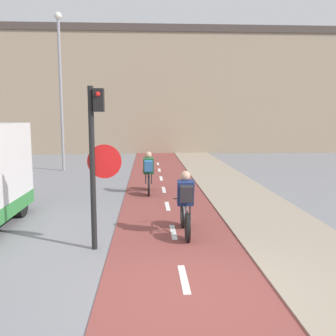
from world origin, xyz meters
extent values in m
plane|color=gray|center=(0.00, 0.00, 0.00)|extent=(120.00, 120.00, 0.00)
cube|color=brown|center=(0.00, 0.00, 0.01)|extent=(2.71, 60.00, 0.02)
cube|color=white|center=(0.00, 0.50, 0.02)|extent=(0.12, 1.10, 0.00)
cube|color=white|center=(0.00, 3.00, 0.02)|extent=(0.12, 1.10, 0.00)
cube|color=white|center=(0.00, 5.50, 0.02)|extent=(0.12, 1.10, 0.00)
cube|color=white|center=(0.00, 8.00, 0.02)|extent=(0.12, 1.10, 0.00)
cube|color=white|center=(0.00, 10.50, 0.02)|extent=(0.12, 1.10, 0.00)
cube|color=white|center=(0.00, 13.00, 0.02)|extent=(0.12, 1.10, 0.00)
cube|color=white|center=(0.00, 15.50, 0.02)|extent=(0.12, 1.10, 0.00)
cube|color=gray|center=(0.00, 24.09, 4.24)|extent=(60.00, 5.00, 8.48)
cube|color=#473D38|center=(0.00, 24.09, 8.73)|extent=(60.00, 5.20, 0.50)
cylinder|color=black|center=(-1.66, 2.05, 1.61)|extent=(0.11, 0.11, 3.23)
cube|color=black|center=(-1.50, 2.05, 2.96)|extent=(0.20, 0.20, 0.44)
sphere|color=red|center=(-1.50, 1.94, 3.07)|extent=(0.09, 0.09, 0.09)
cone|color=red|center=(-1.42, 2.04, 1.78)|extent=(0.67, 0.01, 0.67)
cone|color=silver|center=(-1.42, 2.05, 1.78)|extent=(0.60, 0.02, 0.60)
cylinder|color=gray|center=(-4.72, 13.30, 3.61)|extent=(0.14, 0.14, 7.22)
sphere|color=silver|center=(-4.72, 13.30, 7.32)|extent=(0.36, 0.36, 0.36)
cylinder|color=black|center=(0.26, 2.36, 0.31)|extent=(0.07, 0.63, 0.63)
cylinder|color=black|center=(0.26, 3.41, 0.31)|extent=(0.07, 0.63, 0.63)
cylinder|color=slate|center=(0.26, 3.08, 0.48)|extent=(0.04, 0.67, 0.39)
cylinder|color=slate|center=(0.26, 2.60, 0.50)|extent=(0.04, 0.35, 0.42)
cylinder|color=slate|center=(0.26, 2.92, 0.68)|extent=(0.04, 0.97, 0.07)
cylinder|color=slate|center=(0.26, 2.56, 0.31)|extent=(0.04, 0.40, 0.05)
cylinder|color=black|center=(0.26, 3.41, 0.71)|extent=(0.46, 0.03, 0.03)
cube|color=navy|center=(0.26, 2.81, 0.97)|extent=(0.36, 0.31, 0.59)
sphere|color=tan|center=(0.26, 2.85, 1.35)|extent=(0.22, 0.22, 0.22)
cylinder|color=#232328|center=(0.16, 2.77, 0.55)|extent=(0.04, 0.07, 0.40)
cylinder|color=#232328|center=(0.36, 2.77, 0.55)|extent=(0.04, 0.07, 0.40)
cube|color=#28282D|center=(0.26, 2.63, 0.99)|extent=(0.28, 0.23, 0.39)
cylinder|color=black|center=(-0.55, 7.02, 0.31)|extent=(0.07, 0.63, 0.63)
cylinder|color=black|center=(-0.55, 8.04, 0.31)|extent=(0.07, 0.63, 0.63)
cylinder|color=black|center=(-0.55, 7.72, 0.48)|extent=(0.04, 0.65, 0.39)
cylinder|color=black|center=(-0.55, 7.26, 0.49)|extent=(0.04, 0.33, 0.41)
cylinder|color=black|center=(-0.55, 7.57, 0.67)|extent=(0.04, 0.94, 0.07)
cylinder|color=black|center=(-0.55, 7.22, 0.31)|extent=(0.04, 0.39, 0.05)
cylinder|color=black|center=(-0.55, 8.04, 0.71)|extent=(0.46, 0.03, 0.03)
cube|color=#235B33|center=(-0.55, 7.46, 0.97)|extent=(0.36, 0.31, 0.59)
sphere|color=tan|center=(-0.55, 7.50, 1.35)|extent=(0.22, 0.22, 0.22)
cylinder|color=#232328|center=(-0.65, 7.42, 0.54)|extent=(0.04, 0.07, 0.39)
cylinder|color=#232328|center=(-0.45, 7.42, 0.54)|extent=(0.04, 0.07, 0.39)
cube|color=#3370B2|center=(-0.55, 7.28, 0.99)|extent=(0.28, 0.23, 0.39)
cylinder|color=black|center=(-3.95, 4.62, 0.35)|extent=(0.18, 0.70, 0.70)
camera|label=1|loc=(-0.58, -5.27, 2.65)|focal=40.00mm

